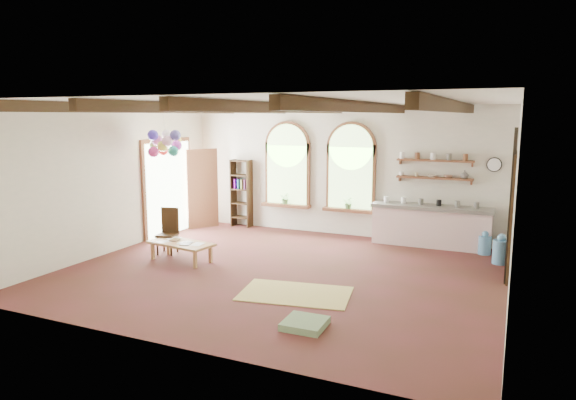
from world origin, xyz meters
The scene contains 27 objects.
floor centered at (0.00, 0.00, 0.00)m, with size 8.00×8.00×0.00m, color #582425.
ceiling_beams centered at (0.00, 0.00, 3.10)m, with size 6.20×6.80×0.18m, color #362311, non-canonical shape.
window_left centered at (-1.40, 3.43, 1.63)m, with size 1.30×0.28×2.20m.
window_right centered at (0.30, 3.43, 1.63)m, with size 1.30×0.28×2.20m.
left_doorway centered at (-3.95, 1.80, 1.15)m, with size 0.10×1.90×2.50m, color brown.
right_doorway centered at (3.95, 1.50, 1.10)m, with size 0.10×1.30×2.40m, color black.
kitchen_counter centered at (2.30, 3.20, 0.48)m, with size 2.68×0.62×0.94m.
wall_shelf_lower centered at (2.30, 3.38, 1.55)m, with size 1.70×0.24×0.04m, color brown.
wall_shelf_upper centered at (2.30, 3.38, 1.95)m, with size 1.70×0.24×0.04m, color brown.
wall_clock centered at (3.55, 3.45, 1.90)m, with size 0.32×0.32×0.04m, color black.
bookshelf centered at (-2.70, 3.32, 0.90)m, with size 0.53×0.32×1.80m.
coffee_table centered at (-2.19, -0.15, 0.35)m, with size 1.46×0.84×0.39m.
side_chair centered at (-2.80, 0.22, 0.28)m, with size 0.47×0.47×0.99m.
floor_mat centered at (0.74, -1.03, 0.01)m, with size 1.82×1.13×0.02m, color tan.
floor_cushion centered at (1.40, -2.23, 0.05)m, with size 0.58×0.58×0.10m, color #6A885D.
water_jug_a centered at (3.48, 2.94, 0.22)m, with size 0.27×0.27×0.52m.
water_jug_b centered at (3.82, 2.30, 0.27)m, with size 0.32×0.32×0.62m.
balloon_cluster centered at (-3.22, 0.80, 2.35)m, with size 0.91×0.91×1.15m.
table_book centered at (-2.48, -0.08, 0.41)m, with size 0.17×0.24×0.02m, color olive.
tablet centered at (-2.01, -0.22, 0.40)m, with size 0.19×0.28×0.01m, color black.
potted_plant_left centered at (-1.40, 3.32, 0.85)m, with size 0.27×0.23×0.30m, color #598C4C.
potted_plant_right centered at (0.30, 3.32, 0.85)m, with size 0.27×0.23×0.30m, color #598C4C.
shelf_cup_a centered at (1.55, 3.38, 1.62)m, with size 0.12×0.10×0.10m, color white.
shelf_cup_b centered at (1.90, 3.38, 1.62)m, with size 0.10×0.10×0.09m, color beige.
shelf_bowl_a centered at (2.25, 3.38, 1.60)m, with size 0.22×0.22×0.05m, color beige.
shelf_bowl_b centered at (2.60, 3.38, 1.60)m, with size 0.20×0.20×0.06m, color #8C664C.
shelf_vase centered at (2.95, 3.38, 1.67)m, with size 0.18×0.18×0.19m, color slate.
Camera 1 is at (3.98, -8.60, 2.95)m, focal length 32.00 mm.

